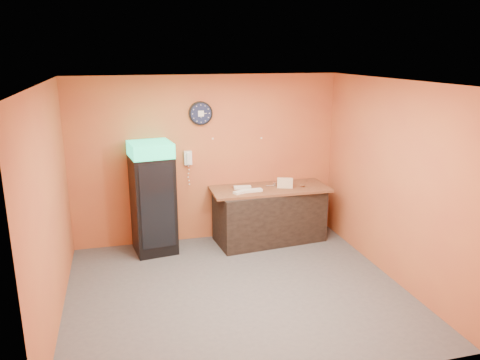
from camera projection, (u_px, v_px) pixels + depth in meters
name	position (u px, v px, depth m)	size (l,w,h in m)	color
floor	(237.00, 291.00, 6.38)	(4.50, 4.50, 0.00)	#47474C
back_wall	(207.00, 159.00, 7.87)	(4.50, 0.02, 2.80)	#C26936
left_wall	(50.00, 207.00, 5.45)	(0.02, 4.00, 2.80)	#C26936
right_wall	(392.00, 181.00, 6.56)	(0.02, 4.00, 2.80)	#C26936
ceiling	(236.00, 82.00, 5.63)	(4.50, 4.00, 0.02)	white
beverage_cooler	(153.00, 200.00, 7.41)	(0.71, 0.72, 1.80)	black
prep_counter	(269.00, 215.00, 7.99)	(1.80, 0.80, 0.90)	black
wall_clock	(201.00, 113.00, 7.61)	(0.39, 0.06, 0.39)	black
wall_phone	(188.00, 158.00, 7.72)	(0.13, 0.11, 0.23)	white
butcher_paper	(270.00, 189.00, 7.86)	(1.98, 0.80, 0.04)	brown
sub_roll_stack	(285.00, 183.00, 7.84)	(0.28, 0.17, 0.17)	beige
wrapped_sandwich_left	(241.00, 192.00, 7.56)	(0.27, 0.11, 0.04)	white
wrapped_sandwich_mid	(254.00, 190.00, 7.64)	(0.28, 0.11, 0.04)	white
wrapped_sandwich_right	(242.00, 187.00, 7.81)	(0.28, 0.11, 0.04)	white
kitchen_tool	(275.00, 184.00, 7.95)	(0.06, 0.06, 0.06)	silver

